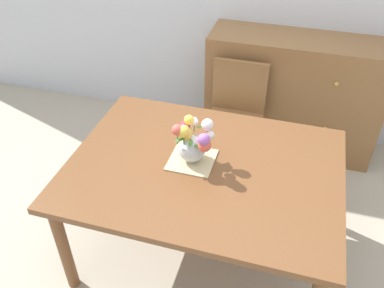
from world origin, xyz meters
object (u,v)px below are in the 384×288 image
(dining_table, at_px, (204,176))
(dresser, at_px, (292,95))
(flower_vase, at_px, (193,142))
(chair_far, at_px, (235,112))

(dining_table, height_order, dresser, dresser)
(dining_table, height_order, flower_vase, flower_vase)
(flower_vase, bearing_deg, dining_table, -14.58)
(chair_far, distance_m, flower_vase, 0.97)
(dresser, bearing_deg, dining_table, -106.91)
(chair_far, relative_size, dresser, 0.64)
(dining_table, height_order, chair_far, chair_far)
(dining_table, distance_m, chair_far, 0.93)
(chair_far, relative_size, flower_vase, 3.39)
(chair_far, distance_m, dresser, 0.57)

